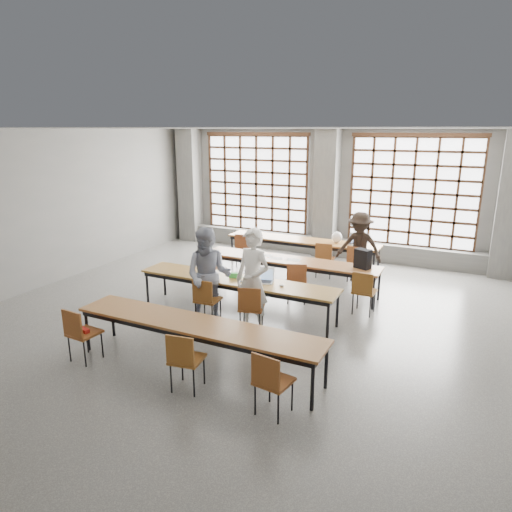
{
  "coord_description": "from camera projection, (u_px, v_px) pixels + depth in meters",
  "views": [
    {
      "loc": [
        3.74,
        -6.98,
        3.49
      ],
      "look_at": [
        0.17,
        0.4,
        1.2
      ],
      "focal_mm": 32.0,
      "sensor_mm": 36.0,
      "label": 1
    }
  ],
  "objects": [
    {
      "name": "floor",
      "position": [
        239.0,
        322.0,
        8.56
      ],
      "size": [
        11.0,
        11.0,
        0.0
      ],
      "primitive_type": "plane",
      "color": "#52524F",
      "rests_on": "ground"
    },
    {
      "name": "ceiling",
      "position": [
        237.0,
        128.0,
        7.62
      ],
      "size": [
        11.0,
        11.0,
        0.0
      ],
      "primitive_type": "plane",
      "rotation": [
        3.14,
        0.0,
        0.0
      ],
      "color": "silver",
      "rests_on": "floor"
    },
    {
      "name": "wall_back",
      "position": [
        329.0,
        193.0,
        12.86
      ],
      "size": [
        10.0,
        0.0,
        10.0
      ],
      "primitive_type": "plane",
      "rotation": [
        1.57,
        0.0,
        0.0
      ],
      "color": "#62625F",
      "rests_on": "floor"
    },
    {
      "name": "wall_left",
      "position": [
        40.0,
        210.0,
        10.19
      ],
      "size": [
        0.0,
        11.0,
        11.0
      ],
      "primitive_type": "plane",
      "rotation": [
        1.57,
        0.0,
        1.57
      ],
      "color": "#62625F",
      "rests_on": "floor"
    },
    {
      "name": "column_left",
      "position": [
        190.0,
        186.0,
        14.5
      ],
      "size": [
        0.6,
        0.55,
        3.5
      ],
      "primitive_type": "cube",
      "color": "#51514E",
      "rests_on": "floor"
    },
    {
      "name": "column_mid",
      "position": [
        326.0,
        194.0,
        12.61
      ],
      "size": [
        0.6,
        0.55,
        3.5
      ],
      "primitive_type": "cube",
      "color": "#51514E",
      "rests_on": "floor"
    },
    {
      "name": "column_right",
      "position": [
        511.0,
        206.0,
        10.73
      ],
      "size": [
        0.6,
        0.55,
        3.5
      ],
      "primitive_type": "cube",
      "color": "#51514E",
      "rests_on": "floor"
    },
    {
      "name": "window_left",
      "position": [
        256.0,
        184.0,
        13.69
      ],
      "size": [
        3.32,
        0.12,
        3.0
      ],
      "color": "white",
      "rests_on": "wall_back"
    },
    {
      "name": "window_right",
      "position": [
        413.0,
        193.0,
        11.8
      ],
      "size": [
        3.32,
        0.12,
        3.0
      ],
      "color": "white",
      "rests_on": "wall_back"
    },
    {
      "name": "sill_ledge",
      "position": [
        325.0,
        246.0,
        13.09
      ],
      "size": [
        9.8,
        0.35,
        0.5
      ],
      "primitive_type": "cube",
      "color": "#51514E",
      "rests_on": "floor"
    },
    {
      "name": "desk_row_a",
      "position": [
        302.0,
        242.0,
        11.82
      ],
      "size": [
        4.0,
        0.7,
        0.73
      ],
      "color": "brown",
      "rests_on": "floor"
    },
    {
      "name": "desk_row_b",
      "position": [
        289.0,
        262.0,
        10.03
      ],
      "size": [
        4.0,
        0.7,
        0.73
      ],
      "color": "brown",
      "rests_on": "floor"
    },
    {
      "name": "desk_row_c",
      "position": [
        236.0,
        282.0,
        8.72
      ],
      "size": [
        4.0,
        0.7,
        0.73
      ],
      "color": "brown",
      "rests_on": "floor"
    },
    {
      "name": "desk_row_d",
      "position": [
        196.0,
        327.0,
        6.75
      ],
      "size": [
        4.0,
        0.7,
        0.73
      ],
      "color": "brown",
      "rests_on": "floor"
    },
    {
      "name": "chair_back_left",
      "position": [
        244.0,
        246.0,
        11.89
      ],
      "size": [
        0.49,
        0.49,
        0.88
      ],
      "color": "maroon",
      "rests_on": "floor"
    },
    {
      "name": "chair_back_mid",
      "position": [
        324.0,
        256.0,
        10.97
      ],
      "size": [
        0.45,
        0.46,
        0.88
      ],
      "color": "brown",
      "rests_on": "floor"
    },
    {
      "name": "chair_back_right",
      "position": [
        357.0,
        260.0,
        10.64
      ],
      "size": [
        0.47,
        0.48,
        0.88
      ],
      "color": "brown",
      "rests_on": "floor"
    },
    {
      "name": "chair_mid_left",
      "position": [
        211.0,
        266.0,
        10.2
      ],
      "size": [
        0.51,
        0.51,
        0.88
      ],
      "color": "brown",
      "rests_on": "floor"
    },
    {
      "name": "chair_mid_centre",
      "position": [
        297.0,
        278.0,
        9.34
      ],
      "size": [
        0.53,
        0.53,
        0.88
      ],
      "color": "maroon",
      "rests_on": "floor"
    },
    {
      "name": "chair_mid_right",
      "position": [
        364.0,
        288.0,
        8.76
      ],
      "size": [
        0.44,
        0.44,
        0.88
      ],
      "color": "brown",
      "rests_on": "floor"
    },
    {
      "name": "chair_front_left",
      "position": [
        206.0,
        297.0,
        8.33
      ],
      "size": [
        0.45,
        0.45,
        0.88
      ],
      "color": "brown",
      "rests_on": "floor"
    },
    {
      "name": "chair_front_right",
      "position": [
        251.0,
        305.0,
        7.95
      ],
      "size": [
        0.52,
        0.52,
        0.88
      ],
      "color": "brown",
      "rests_on": "floor"
    },
    {
      "name": "chair_near_left",
      "position": [
        80.0,
        330.0,
        6.95
      ],
      "size": [
        0.44,
        0.45,
        0.88
      ],
      "color": "brown",
      "rests_on": "floor"
    },
    {
      "name": "chair_near_mid",
      "position": [
        184.0,
        356.0,
        6.15
      ],
      "size": [
        0.48,
        0.48,
        0.88
      ],
      "color": "brown",
      "rests_on": "floor"
    },
    {
      "name": "chair_near_right",
      "position": [
        271.0,
        378.0,
        5.62
      ],
      "size": [
        0.48,
        0.48,
        0.88
      ],
      "color": "brown",
      "rests_on": "floor"
    },
    {
      "name": "student_male",
      "position": [
        253.0,
        281.0,
        7.96
      ],
      "size": [
        0.75,
        0.57,
        1.87
      ],
      "primitive_type": "imported",
      "rotation": [
        0.0,
        0.0,
        -0.2
      ],
      "color": "white",
      "rests_on": "floor"
    },
    {
      "name": "student_female",
      "position": [
        209.0,
        276.0,
        8.35
      ],
      "size": [
        1.03,
        0.9,
        1.8
      ],
      "primitive_type": "imported",
      "rotation": [
        0.0,
        0.0,
        0.29
      ],
      "color": "#19254B",
      "rests_on": "floor"
    },
    {
      "name": "student_back",
      "position": [
        359.0,
        247.0,
        10.67
      ],
      "size": [
        1.1,
        0.67,
        1.65
      ],
      "primitive_type": "imported",
      "rotation": [
        0.0,
        0.0,
        -0.05
      ],
      "color": "black",
      "rests_on": "floor"
    },
    {
      "name": "laptop_front",
      "position": [
        264.0,
        278.0,
        8.55
      ],
      "size": [
        0.42,
        0.38,
        0.26
      ],
      "color": "#B6B5BA",
      "rests_on": "desk_row_c"
    },
    {
      "name": "laptop_back",
      "position": [
        355.0,
        242.0,
        11.31
      ],
      "size": [
        0.38,
        0.32,
        0.26
      ],
      "color": "silver",
      "rests_on": "desk_row_a"
    },
    {
      "name": "mouse",
      "position": [
        282.0,
        286.0,
        8.28
      ],
      "size": [
        0.11,
        0.08,
        0.04
      ],
      "primitive_type": "ellipsoid",
      "rotation": [
        0.0,
        0.0,
        0.12
      ],
      "color": "silver",
      "rests_on": "desk_row_c"
    },
    {
      "name": "green_box",
      "position": [
        236.0,
        275.0,
        8.78
      ],
      "size": [
        0.26,
        0.19,
        0.09
      ],
      "primitive_type": "cube",
      "rotation": [
        0.0,
        0.0,
        0.43
      ],
      "color": "green",
      "rests_on": "desk_row_c"
    },
    {
      "name": "phone",
      "position": [
        242.0,
        281.0,
        8.54
      ],
      "size": [
        0.14,
        0.09,
        0.01
      ],
      "primitive_type": "cube",
      "rotation": [
        0.0,
        0.0,
        0.28
      ],
      "color": "black",
      "rests_on": "desk_row_c"
    },
    {
      "name": "paper_sheet_a",
      "position": [
        265.0,
        256.0,
        10.3
      ],
      "size": [
        0.34,
        0.28,
        0.0
      ],
      "primitive_type": "cube",
      "rotation": [
        0.0,
        0.0,
        0.28
      ],
      "color": "white",
      "rests_on": "desk_row_b"
    },
    {
      "name": "paper_sheet_b",
      "position": [
        276.0,
        258.0,
        10.09
      ],
      "size": [
        0.33,
        0.26,
        0.0
      ],
      "primitive_type": "cube",
      "rotation": [
        0.0,
        0.0,
        0.16
      ],
      "color": "white",
      "rests_on": "desk_row_b"
    },
    {
      "name": "paper_sheet_c",
      "position": [
        293.0,
        260.0,
        9.97
      ],
      "size": [
        0.31,
        0.23,
        0.0
      ],
      "primitive_type": "cube",
      "rotation": [
        0.0,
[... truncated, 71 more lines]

